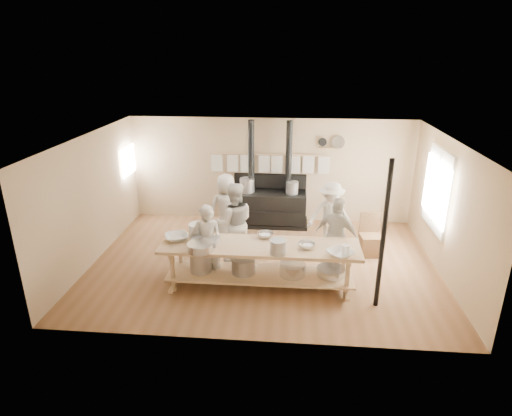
# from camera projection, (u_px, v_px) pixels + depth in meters

# --- Properties ---
(ground) EXTENTS (7.00, 7.00, 0.00)m
(ground) POSITION_uv_depth(u_px,v_px,m) (263.00, 263.00, 8.83)
(ground) COLOR brown
(ground) RESTS_ON ground
(room_shell) EXTENTS (7.00, 7.00, 7.00)m
(room_shell) POSITION_uv_depth(u_px,v_px,m) (264.00, 189.00, 8.26)
(room_shell) COLOR tan
(room_shell) RESTS_ON ground
(window_right) EXTENTS (0.09, 1.50, 1.65)m
(window_right) POSITION_uv_depth(u_px,v_px,m) (438.00, 190.00, 8.58)
(window_right) COLOR beige
(window_right) RESTS_ON ground
(left_opening) EXTENTS (0.00, 0.90, 0.90)m
(left_opening) POSITION_uv_depth(u_px,v_px,m) (128.00, 161.00, 10.41)
(left_opening) COLOR white
(left_opening) RESTS_ON ground
(stove) EXTENTS (1.90, 0.75, 2.60)m
(stove) POSITION_uv_depth(u_px,v_px,m) (269.00, 205.00, 10.62)
(stove) COLOR black
(stove) RESTS_ON ground
(towel_rail) EXTENTS (3.00, 0.04, 0.47)m
(towel_rail) POSITION_uv_depth(u_px,v_px,m) (270.00, 161.00, 10.52)
(towel_rail) COLOR tan
(towel_rail) RESTS_ON ground
(back_wall_shelf) EXTENTS (0.63, 0.14, 0.32)m
(back_wall_shelf) POSITION_uv_depth(u_px,v_px,m) (331.00, 144.00, 10.28)
(back_wall_shelf) COLOR tan
(back_wall_shelf) RESTS_ON ground
(prep_table) EXTENTS (3.60, 0.90, 0.85)m
(prep_table) POSITION_uv_depth(u_px,v_px,m) (259.00, 261.00, 7.81)
(prep_table) COLOR tan
(prep_table) RESTS_ON ground
(support_post) EXTENTS (0.08, 0.08, 2.60)m
(support_post) POSITION_uv_depth(u_px,v_px,m) (383.00, 236.00, 6.95)
(support_post) COLOR black
(support_post) RESTS_ON ground
(cook_far_left) EXTENTS (0.64, 0.49, 1.55)m
(cook_far_left) POSITION_uv_depth(u_px,v_px,m) (207.00, 244.00, 7.91)
(cook_far_left) COLOR #AEA59A
(cook_far_left) RESTS_ON ground
(cook_left) EXTENTS (0.95, 0.82, 1.70)m
(cook_left) POSITION_uv_depth(u_px,v_px,m) (234.00, 223.00, 8.65)
(cook_left) COLOR #AEA59A
(cook_left) RESTS_ON ground
(cook_center) EXTENTS (0.92, 0.77, 1.61)m
(cook_center) POSITION_uv_depth(u_px,v_px,m) (227.00, 209.00, 9.53)
(cook_center) COLOR #AEA59A
(cook_center) RESTS_ON ground
(cook_right) EXTENTS (0.97, 0.77, 1.53)m
(cook_right) POSITION_uv_depth(u_px,v_px,m) (337.00, 236.00, 8.25)
(cook_right) COLOR #AEA59A
(cook_right) RESTS_ON ground
(cook_by_window) EXTENTS (1.02, 0.62, 1.53)m
(cook_by_window) POSITION_uv_depth(u_px,v_px,m) (330.00, 216.00, 9.25)
(cook_by_window) COLOR #AEA59A
(cook_by_window) RESTS_ON ground
(chair) EXTENTS (0.46, 0.46, 0.90)m
(chair) POSITION_uv_depth(u_px,v_px,m) (370.00, 243.00, 9.14)
(chair) COLOR brown
(chair) RESTS_ON ground
(bowl_white_a) EXTENTS (0.56, 0.56, 0.11)m
(bowl_white_a) POSITION_uv_depth(u_px,v_px,m) (177.00, 237.00, 7.88)
(bowl_white_a) COLOR white
(bowl_white_a) RESTS_ON prep_table
(bowl_steel_a) EXTENTS (0.41, 0.41, 0.09)m
(bowl_steel_a) POSITION_uv_depth(u_px,v_px,m) (265.00, 235.00, 7.98)
(bowl_steel_a) COLOR silver
(bowl_steel_a) RESTS_ON prep_table
(bowl_white_b) EXTENTS (0.61, 0.61, 0.11)m
(bowl_white_b) POSITION_uv_depth(u_px,v_px,m) (340.00, 253.00, 7.25)
(bowl_white_b) COLOR white
(bowl_white_b) RESTS_ON prep_table
(bowl_steel_b) EXTENTS (0.33, 0.33, 0.10)m
(bowl_steel_b) POSITION_uv_depth(u_px,v_px,m) (306.00, 246.00, 7.55)
(bowl_steel_b) COLOR silver
(bowl_steel_b) RESTS_ON prep_table
(roasting_pan) EXTENTS (0.50, 0.34, 0.11)m
(roasting_pan) POSITION_uv_depth(u_px,v_px,m) (205.00, 241.00, 7.72)
(roasting_pan) COLOR #B2B2B7
(roasting_pan) RESTS_ON prep_table
(mixing_bowl_large) EXTENTS (0.51, 0.51, 0.14)m
(mixing_bowl_large) POSITION_uv_depth(u_px,v_px,m) (200.00, 247.00, 7.44)
(mixing_bowl_large) COLOR silver
(mixing_bowl_large) RESTS_ON prep_table
(bucket_galv) EXTENTS (0.30, 0.30, 0.26)m
(bucket_galv) POSITION_uv_depth(u_px,v_px,m) (278.00, 247.00, 7.31)
(bucket_galv) COLOR gray
(bucket_galv) RESTS_ON prep_table
(deep_bowl_enamel) EXTENTS (0.40, 0.40, 0.23)m
(deep_bowl_enamel) POSITION_uv_depth(u_px,v_px,m) (199.00, 230.00, 8.06)
(deep_bowl_enamel) COLOR white
(deep_bowl_enamel) RESTS_ON prep_table
(pitcher) EXTENTS (0.16, 0.16, 0.21)m
(pitcher) POSITION_uv_depth(u_px,v_px,m) (345.00, 251.00, 7.23)
(pitcher) COLOR white
(pitcher) RESTS_ON prep_table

